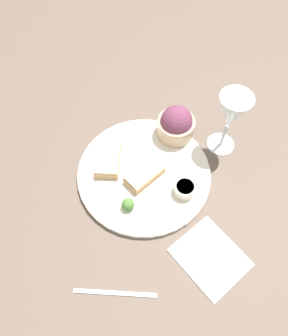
# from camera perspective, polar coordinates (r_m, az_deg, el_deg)

# --- Properties ---
(ground_plane) EXTENTS (4.00, 4.00, 0.00)m
(ground_plane) POSITION_cam_1_polar(r_m,az_deg,el_deg) (0.78, 0.00, -1.25)
(ground_plane) COLOR brown
(dinner_plate) EXTENTS (0.31, 0.31, 0.01)m
(dinner_plate) POSITION_cam_1_polar(r_m,az_deg,el_deg) (0.77, 0.00, -1.00)
(dinner_plate) COLOR silver
(dinner_plate) RESTS_ON ground_plane
(salad_bowl) EXTENTS (0.09, 0.09, 0.09)m
(salad_bowl) POSITION_cam_1_polar(r_m,az_deg,el_deg) (0.80, 5.61, 7.61)
(salad_bowl) COLOR tan
(salad_bowl) RESTS_ON dinner_plate
(sauce_ramekin) EXTENTS (0.05, 0.05, 0.03)m
(sauce_ramekin) POSITION_cam_1_polar(r_m,az_deg,el_deg) (0.73, 7.11, -3.58)
(sauce_ramekin) COLOR beige
(sauce_ramekin) RESTS_ON dinner_plate
(cheese_toast_near) EXTENTS (0.11, 0.10, 0.03)m
(cheese_toast_near) POSITION_cam_1_polar(r_m,az_deg,el_deg) (0.77, -6.28, 1.54)
(cheese_toast_near) COLOR tan
(cheese_toast_near) RESTS_ON dinner_plate
(cheese_toast_far) EXTENTS (0.09, 0.06, 0.03)m
(cheese_toast_far) POSITION_cam_1_polar(r_m,az_deg,el_deg) (0.75, 0.04, -1.19)
(cheese_toast_far) COLOR tan
(cheese_toast_far) RESTS_ON dinner_plate
(wine_glass) EXTENTS (0.07, 0.07, 0.17)m
(wine_glass) POSITION_cam_1_polar(r_m,az_deg,el_deg) (0.75, 14.93, 8.99)
(wine_glass) COLOR silver
(wine_glass) RESTS_ON ground_plane
(garnish) EXTENTS (0.03, 0.03, 0.03)m
(garnish) POSITION_cam_1_polar(r_m,az_deg,el_deg) (0.71, -2.80, -6.34)
(garnish) COLOR #477533
(garnish) RESTS_ON dinner_plate
(napkin) EXTENTS (0.14, 0.15, 0.01)m
(napkin) POSITION_cam_1_polar(r_m,az_deg,el_deg) (0.71, 11.48, -14.96)
(napkin) COLOR white
(napkin) RESTS_ON ground_plane
(fork) EXTENTS (0.11, 0.14, 0.01)m
(fork) POSITION_cam_1_polar(r_m,az_deg,el_deg) (0.69, -5.06, -20.85)
(fork) COLOR silver
(fork) RESTS_ON ground_plane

